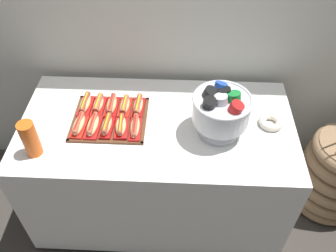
# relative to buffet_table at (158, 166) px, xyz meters

# --- Properties ---
(ground_plane) EXTENTS (10.00, 10.00, 0.00)m
(ground_plane) POSITION_rel_buffet_table_xyz_m (0.00, 0.00, -0.42)
(ground_plane) COLOR #38332D
(buffet_table) EXTENTS (1.51, 0.78, 0.79)m
(buffet_table) POSITION_rel_buffet_table_xyz_m (0.00, 0.00, 0.00)
(buffet_table) COLOR white
(buffet_table) RESTS_ON ground_plane
(floor_vase) EXTENTS (0.51, 0.51, 1.01)m
(floor_vase) POSITION_rel_buffet_table_xyz_m (1.16, 0.10, -0.14)
(floor_vase) COLOR #896B4C
(floor_vase) RESTS_ON ground_plane
(serving_tray) EXTENTS (0.41, 0.36, 0.01)m
(serving_tray) POSITION_rel_buffet_table_xyz_m (-0.26, 0.02, 0.38)
(serving_tray) COLOR #56331E
(serving_tray) RESTS_ON buffet_table
(hot_dog_0) EXTENTS (0.08, 0.17, 0.06)m
(hot_dog_0) POSITION_rel_buffet_table_xyz_m (-0.41, -0.07, 0.41)
(hot_dog_0) COLOR red
(hot_dog_0) RESTS_ON serving_tray
(hot_dog_1) EXTENTS (0.08, 0.18, 0.06)m
(hot_dog_1) POSITION_rel_buffet_table_xyz_m (-0.34, -0.07, 0.41)
(hot_dog_1) COLOR red
(hot_dog_1) RESTS_ON serving_tray
(hot_dog_2) EXTENTS (0.07, 0.16, 0.06)m
(hot_dog_2) POSITION_rel_buffet_table_xyz_m (-0.26, -0.07, 0.42)
(hot_dog_2) COLOR #B21414
(hot_dog_2) RESTS_ON serving_tray
(hot_dog_3) EXTENTS (0.08, 0.16, 0.06)m
(hot_dog_3) POSITION_rel_buffet_table_xyz_m (-0.19, -0.06, 0.41)
(hot_dog_3) COLOR red
(hot_dog_3) RESTS_ON serving_tray
(hot_dog_4) EXTENTS (0.06, 0.18, 0.06)m
(hot_dog_4) POSITION_rel_buffet_table_xyz_m (-0.11, -0.06, 0.41)
(hot_dog_4) COLOR red
(hot_dog_4) RESTS_ON serving_tray
(hot_dog_5) EXTENTS (0.07, 0.17, 0.06)m
(hot_dog_5) POSITION_rel_buffet_table_xyz_m (-0.41, 0.10, 0.41)
(hot_dog_5) COLOR red
(hot_dog_5) RESTS_ON serving_tray
(hot_dog_6) EXTENTS (0.07, 0.16, 0.06)m
(hot_dog_6) POSITION_rel_buffet_table_xyz_m (-0.34, 0.10, 0.41)
(hot_dog_6) COLOR red
(hot_dog_6) RESTS_ON serving_tray
(hot_dog_7) EXTENTS (0.07, 0.16, 0.06)m
(hot_dog_7) POSITION_rel_buffet_table_xyz_m (-0.26, 0.10, 0.41)
(hot_dog_7) COLOR #B21414
(hot_dog_7) RESTS_ON serving_tray
(hot_dog_8) EXTENTS (0.07, 0.16, 0.06)m
(hot_dog_8) POSITION_rel_buffet_table_xyz_m (-0.19, 0.10, 0.41)
(hot_dog_8) COLOR red
(hot_dog_8) RESTS_ON serving_tray
(hot_dog_9) EXTENTS (0.07, 0.17, 0.06)m
(hot_dog_9) POSITION_rel_buffet_table_xyz_m (-0.11, 0.10, 0.41)
(hot_dog_9) COLOR #B21414
(hot_dog_9) RESTS_ON serving_tray
(punch_bowl) EXTENTS (0.30, 0.30, 0.29)m
(punch_bowl) POSITION_rel_buffet_table_xyz_m (0.33, -0.05, 0.55)
(punch_bowl) COLOR silver
(punch_bowl) RESTS_ON buffet_table
(cup_stack) EXTENTS (0.08, 0.08, 0.20)m
(cup_stack) POSITION_rel_buffet_table_xyz_m (-0.60, -0.23, 0.48)
(cup_stack) COLOR #EA5B19
(cup_stack) RESTS_ON buffet_table
(donut) EXTENTS (0.13, 0.13, 0.04)m
(donut) POSITION_rel_buffet_table_xyz_m (0.62, 0.02, 0.40)
(donut) COLOR silver
(donut) RESTS_ON buffet_table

